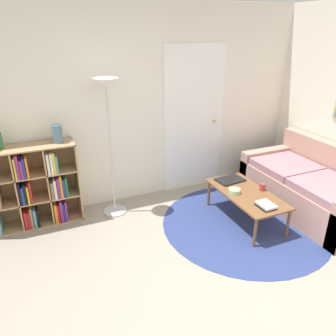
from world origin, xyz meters
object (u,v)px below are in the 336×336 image
(floor_lamp, at_px, (107,107))
(bookshelf, at_px, (30,188))
(couch, at_px, (312,188))
(vase_on_shelf, at_px, (58,134))
(bowl, at_px, (234,191))
(laptop, at_px, (230,180))
(coffee_table, at_px, (246,195))
(cup, at_px, (262,187))

(floor_lamp, bearing_deg, bookshelf, 173.13)
(couch, bearing_deg, vase_on_shelf, 160.55)
(floor_lamp, xyz_separation_m, vase_on_shelf, (-0.59, 0.12, -0.29))
(vase_on_shelf, bearing_deg, bookshelf, -179.91)
(couch, height_order, bowl, couch)
(floor_lamp, xyz_separation_m, couch, (2.47, -0.96, -1.12))
(bookshelf, height_order, laptop, bookshelf)
(coffee_table, height_order, vase_on_shelf, vase_on_shelf)
(bowl, xyz_separation_m, vase_on_shelf, (-1.91, 0.93, 0.71))
(coffee_table, bearing_deg, bowl, 159.78)
(floor_lamp, height_order, coffee_table, floor_lamp)
(bowl, height_order, vase_on_shelf, vase_on_shelf)
(coffee_table, distance_m, laptop, 0.38)
(laptop, distance_m, cup, 0.45)
(couch, xyz_separation_m, coffee_table, (-1.00, 0.10, 0.06))
(bowl, bearing_deg, laptop, 65.11)
(bookshelf, relative_size, bowl, 7.52)
(bookshelf, xyz_separation_m, cup, (2.68, -1.00, -0.06))
(coffee_table, bearing_deg, bookshelf, 158.24)
(floor_lamp, distance_m, couch, 2.87)
(bowl, relative_size, cup, 1.57)
(bookshelf, xyz_separation_m, coffee_table, (2.46, -0.98, -0.14))
(bowl, bearing_deg, floor_lamp, 148.52)
(couch, height_order, coffee_table, couch)
(coffee_table, bearing_deg, floor_lamp, 149.54)
(coffee_table, bearing_deg, cup, -5.63)
(couch, distance_m, bowl, 1.16)
(floor_lamp, relative_size, vase_on_shelf, 8.17)
(cup, bearing_deg, bowl, 168.30)
(bookshelf, relative_size, floor_lamp, 0.62)
(coffee_table, relative_size, cup, 11.98)
(vase_on_shelf, bearing_deg, cup, -23.85)
(coffee_table, distance_m, bowl, 0.17)
(coffee_table, height_order, bowl, bowl)
(laptop, xyz_separation_m, vase_on_shelf, (-2.06, 0.60, 0.72))
(couch, height_order, vase_on_shelf, vase_on_shelf)
(bowl, bearing_deg, couch, -7.43)
(bookshelf, distance_m, vase_on_shelf, 0.75)
(bookshelf, bearing_deg, couch, -17.30)
(couch, distance_m, coffee_table, 1.01)
(couch, xyz_separation_m, cup, (-0.78, 0.07, 0.14))
(floor_lamp, bearing_deg, coffee_table, -30.46)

